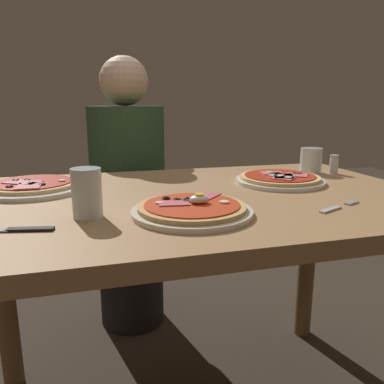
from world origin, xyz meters
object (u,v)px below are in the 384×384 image
Objects in this scene: pizza_foreground at (192,209)px; diner_person at (129,204)px; pizza_across_right at (33,186)px; water_glass_far at (311,162)px; water_glass_near at (87,197)px; knife at (10,230)px; fork at (337,207)px; pizza_across_left at (280,179)px; dining_table at (196,234)px; salt_shaker at (334,165)px.

pizza_foreground is 0.23× the size of diner_person.
water_glass_far reaches higher than pizza_across_right.
water_glass_near is 1.23× the size of water_glass_far.
knife is 0.17× the size of diner_person.
diner_person reaches higher than water_glass_far.
knife is (-0.92, -0.41, -0.04)m from water_glass_far.
water_glass_near is at bearing 171.82° from fork.
pizza_foreground is 0.44m from pizza_across_left.
water_glass_near is 0.56× the size of knife.
water_glass_near reaches higher than pizza_across_left.
dining_table is 0.49m from knife.
salt_shaker is at bearing -0.33° from pizza_across_right.
pizza_across_left is 0.78m from knife.
salt_shaker reaches higher than knife.
pizza_foreground is at bearing -108.90° from dining_table.
pizza_across_right is (-0.44, 0.18, 0.12)m from dining_table.
pizza_across_left is 0.91× the size of pizza_across_right.
water_glass_far is at bearing 34.40° from pizza_across_left.
water_glass_near is 0.73× the size of fork.
salt_shaker is (0.84, 0.31, -0.01)m from water_glass_near.
dining_table is 11.88× the size of water_glass_near.
diner_person is (-0.06, 0.84, -0.20)m from pizza_foreground.
pizza_foreground is 0.23m from water_glass_near.
pizza_foreground is 0.35m from fork.
pizza_across_right reaches higher than knife.
water_glass_near reaches higher than dining_table.
knife is at bearing -155.69° from dining_table.
fork is 0.77× the size of knife.
water_glass_near is (-0.29, -0.14, 0.16)m from dining_table.
pizza_across_right is (-0.38, 0.36, -0.00)m from pizza_foreground.
water_glass_far is 1.01m from knife.
dining_table is at bearing -164.58° from pizza_across_left.
salt_shaker is 0.06× the size of diner_person.
water_glass_near is at bearing -153.79° from dining_table.
pizza_across_left is at bearing -7.50° from pizza_across_right.
dining_table is 0.55m from water_glass_far.
diner_person is (-0.40, 0.88, -0.19)m from fork.
pizza_foreground is 0.91× the size of pizza_across_right.
water_glass_far is at bearing 35.60° from pizza_foreground.
pizza_foreground is 1.83× the size of fork.
water_glass_far is at bearing 23.55° from dining_table.
pizza_foreground is 2.51× the size of water_glass_near.
fork is at bearing -38.19° from dining_table.
dining_table is 0.60m from salt_shaker.
dining_table is 4.30× the size of pizza_across_right.
pizza_foreground is 0.37m from knife.
knife is (-0.72, 0.03, 0.00)m from fork.
salt_shaker is (0.55, 0.17, 0.15)m from dining_table.
knife is 2.91× the size of salt_shaker.
knife is at bearing -156.09° from water_glass_far.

